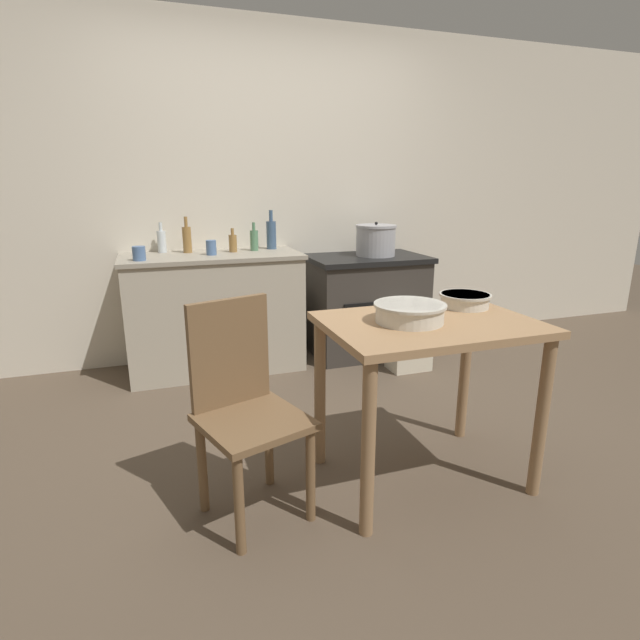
% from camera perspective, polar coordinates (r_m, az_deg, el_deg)
% --- Properties ---
extents(ground_plane, '(14.00, 14.00, 0.00)m').
position_cam_1_polar(ground_plane, '(2.92, 2.38, -12.63)').
color(ground_plane, brown).
extents(wall_back, '(8.00, 0.07, 2.55)m').
position_cam_1_polar(wall_back, '(4.09, -5.77, 14.02)').
color(wall_back, beige).
rests_on(wall_back, ground_plane).
extents(counter_cabinet, '(1.28, 0.60, 0.87)m').
position_cam_1_polar(counter_cabinet, '(3.80, -11.93, 0.87)').
color(counter_cabinet, '#B2A893').
rests_on(counter_cabinet, ground_plane).
extents(stove, '(0.93, 0.64, 0.81)m').
position_cam_1_polar(stove, '(4.11, 5.20, 1.77)').
color(stove, '#38332D').
rests_on(stove, ground_plane).
extents(work_table, '(0.93, 0.67, 0.78)m').
position_cam_1_polar(work_table, '(2.30, 12.24, -3.33)').
color(work_table, '#A87F56').
rests_on(work_table, ground_plane).
extents(chair, '(0.50, 0.50, 0.91)m').
position_cam_1_polar(chair, '(2.12, -8.65, -9.50)').
color(chair, brown).
rests_on(chair, ground_plane).
extents(flour_sack, '(0.30, 0.21, 0.38)m').
position_cam_1_polar(flour_sack, '(3.82, 10.15, -2.81)').
color(flour_sack, beige).
rests_on(flour_sack, ground_plane).
extents(stock_pot, '(0.32, 0.32, 0.27)m').
position_cam_1_polar(stock_pot, '(4.04, 6.39, 9.04)').
color(stock_pot, '#A8A8AD').
rests_on(stock_pot, stove).
extents(mixing_bowl_large, '(0.32, 0.32, 0.08)m').
position_cam_1_polar(mixing_bowl_large, '(2.21, 10.21, 0.93)').
color(mixing_bowl_large, silver).
rests_on(mixing_bowl_large, work_table).
extents(mixing_bowl_small, '(0.25, 0.25, 0.07)m').
position_cam_1_polar(mixing_bowl_small, '(2.54, 16.23, 2.27)').
color(mixing_bowl_small, silver).
rests_on(mixing_bowl_small, work_table).
extents(bottle_far_left, '(0.06, 0.06, 0.18)m').
position_cam_1_polar(bottle_far_left, '(3.79, -9.93, 8.68)').
color(bottle_far_left, olive).
rests_on(bottle_far_left, counter_cabinet).
extents(bottle_left, '(0.06, 0.06, 0.21)m').
position_cam_1_polar(bottle_left, '(3.84, -7.54, 9.08)').
color(bottle_left, '#517F5B').
rests_on(bottle_left, counter_cabinet).
extents(bottle_mid_left, '(0.06, 0.06, 0.22)m').
position_cam_1_polar(bottle_mid_left, '(3.88, -17.64, 8.61)').
color(bottle_mid_left, silver).
rests_on(bottle_mid_left, counter_cabinet).
extents(bottle_center_left, '(0.08, 0.08, 0.30)m').
position_cam_1_polar(bottle_center_left, '(3.92, -5.59, 9.75)').
color(bottle_center_left, '#3D5675').
rests_on(bottle_center_left, counter_cabinet).
extents(bottle_center, '(0.06, 0.06, 0.26)m').
position_cam_1_polar(bottle_center, '(3.82, -14.96, 8.95)').
color(bottle_center, olive).
rests_on(bottle_center, counter_cabinet).
extents(cup_center_right, '(0.08, 0.08, 0.09)m').
position_cam_1_polar(cup_center_right, '(3.53, -19.98, 7.16)').
color(cup_center_right, '#4C6B99').
rests_on(cup_center_right, counter_cabinet).
extents(cup_mid_right, '(0.07, 0.07, 0.10)m').
position_cam_1_polar(cup_mid_right, '(3.66, -12.33, 8.09)').
color(cup_mid_right, '#4C6B99').
rests_on(cup_mid_right, counter_cabinet).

